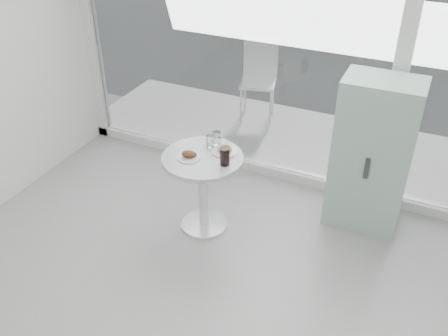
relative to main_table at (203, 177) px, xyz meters
The scene contains 10 objects.
storefront 1.70m from the main_table, 62.44° to the left, with size 5.00×0.14×3.00m.
main_table is the anchor object (origin of this frame).
patio_deck 2.03m from the main_table, 75.26° to the left, with size 5.60×1.60×0.05m, color silver.
mint_cabinet 1.52m from the main_table, 28.28° to the left, with size 0.67×0.47×1.45m.
patio_chair 2.29m from the main_table, 98.84° to the left, with size 0.53×0.53×1.00m.
plate_fritter 0.27m from the main_table, 142.56° to the right, with size 0.21×0.21×0.07m.
plate_donut 0.32m from the main_table, 45.50° to the left, with size 0.23×0.23×0.05m.
water_tumbler_a 0.32m from the main_table, 94.58° to the left, with size 0.07×0.07×0.11m.
water_tumbler_b 0.37m from the main_table, 85.81° to the left, with size 0.08×0.08×0.13m.
cola_glass 0.38m from the main_table, ahead, with size 0.09×0.09×0.16m.
Camera 1 is at (1.23, -1.38, 3.05)m, focal length 40.00 mm.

